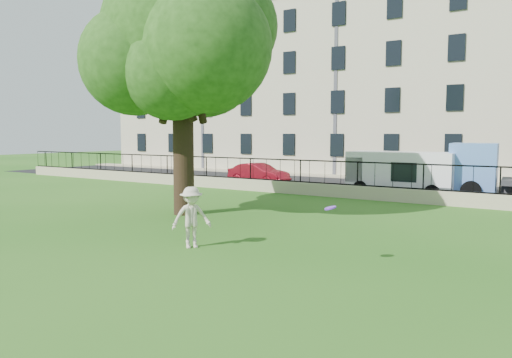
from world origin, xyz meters
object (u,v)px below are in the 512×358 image
Objects in this scene: tree at (180,39)px; white_van at (401,174)px; man at (192,217)px; red_sedan at (259,174)px; frisbee at (330,208)px.

tree is 1.94× the size of white_van.
red_sedan is at bearing 62.97° from man.
tree is at bearing 80.22° from man.
frisbee is 0.05× the size of white_van.
frisbee is (3.84, 0.35, 0.53)m from man.
man is (4.00, -4.12, -5.66)m from tree.
man is 16.39m from red_sedan.
tree is 12.61m from white_van.
red_sedan is 0.76× the size of white_van.
white_van is (5.13, 10.16, -5.42)m from tree.
tree reaches higher than red_sedan.
white_van is at bearing 31.49° from man.
white_van is at bearing 100.99° from frisbee.
frisbee is at bearing -136.43° from red_sedan.
tree reaches higher than white_van.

